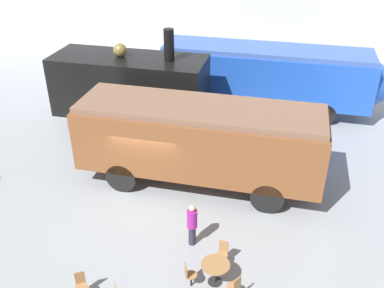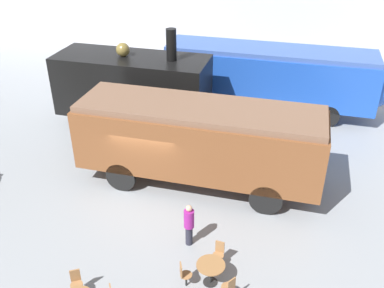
% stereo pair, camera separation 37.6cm
% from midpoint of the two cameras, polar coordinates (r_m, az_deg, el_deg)
% --- Properties ---
extents(ground_plane, '(80.00, 80.00, 0.00)m').
position_cam_midpoint_polar(ground_plane, '(17.39, -6.19, -5.61)').
color(ground_plane, gray).
extents(streamlined_locomotive, '(12.90, 2.67, 3.41)m').
position_cam_midpoint_polar(streamlined_locomotive, '(23.17, 11.15, 9.10)').
color(streamlined_locomotive, blue).
rests_on(streamlined_locomotive, ground_plane).
extents(steam_locomotive, '(7.30, 2.69, 5.09)m').
position_cam_midpoint_polar(steam_locomotive, '(20.99, -8.74, 7.71)').
color(steam_locomotive, black).
rests_on(steam_locomotive, ground_plane).
extents(passenger_coach_wooden, '(9.40, 2.82, 3.40)m').
position_cam_midpoint_polar(passenger_coach_wooden, '(16.46, 0.35, 0.88)').
color(passenger_coach_wooden, brown).
rests_on(passenger_coach_wooden, ground_plane).
extents(cafe_table_near, '(0.86, 0.86, 0.74)m').
position_cam_midpoint_polar(cafe_table_near, '(13.16, 2.30, -16.21)').
color(cafe_table_near, black).
rests_on(cafe_table_near, ground_plane).
extents(cafe_chair_0, '(0.40, 0.38, 0.87)m').
position_cam_midpoint_polar(cafe_chair_0, '(13.11, -1.29, -16.89)').
color(cafe_chair_0, black).
rests_on(cafe_chair_0, ground_plane).
extents(cafe_chair_1, '(0.40, 0.40, 0.87)m').
position_cam_midpoint_polar(cafe_chair_1, '(12.83, 4.84, -18.36)').
color(cafe_chair_1, black).
rests_on(cafe_chair_1, ground_plane).
extents(cafe_chair_2, '(0.36, 0.37, 0.87)m').
position_cam_midpoint_polar(cafe_chair_2, '(13.76, 3.33, -14.12)').
color(cafe_chair_2, black).
rests_on(cafe_chair_2, ground_plane).
extents(cafe_chair_5, '(0.39, 0.40, 0.87)m').
position_cam_midpoint_polar(cafe_chair_5, '(13.29, -15.43, -17.47)').
color(cafe_chair_5, black).
rests_on(cafe_chair_5, ground_plane).
extents(visitor_person, '(0.34, 0.34, 1.60)m').
position_cam_midpoint_polar(visitor_person, '(14.17, -0.76, -10.57)').
color(visitor_person, '#262633').
rests_on(visitor_person, ground_plane).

